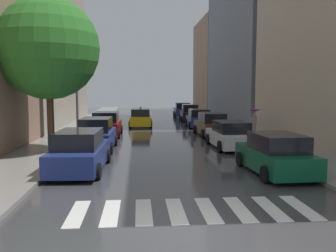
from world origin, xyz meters
TOP-DOWN VIEW (x-y plane):
  - ground_plane at (0.00, 24.00)m, footprint 28.00×72.00m
  - sidewalk_left at (-6.50, 24.00)m, footprint 3.00×72.00m
  - sidewalk_right at (6.50, 24.00)m, footprint 3.00×72.00m
  - crosswalk_stripes at (0.00, 1.54)m, footprint 6.75×2.20m
  - building_left_mid at (-11.00, 28.24)m, footprint 6.00×21.81m
  - building_right_mid at (11.00, 31.15)m, footprint 6.00×19.04m
  - building_right_far at (11.00, 47.49)m, footprint 6.00×13.06m
  - parked_car_left_nearest at (-3.90, 6.81)m, footprint 2.25×4.85m
  - parked_car_left_second at (-3.79, 12.02)m, footprint 2.10×4.38m
  - parked_car_left_third at (-3.78, 18.06)m, footprint 2.16×4.62m
  - parked_car_right_nearest at (3.99, 5.68)m, footprint 2.27×4.43m
  - parked_car_right_second at (3.79, 12.13)m, footprint 2.18×4.55m
  - parked_car_right_third at (3.83, 17.70)m, footprint 2.12×4.46m
  - parked_car_right_fourth at (3.92, 23.72)m, footprint 2.22×4.44m
  - parked_car_right_fifth at (3.99, 30.05)m, footprint 2.18×4.46m
  - parked_car_right_sixth at (4.00, 36.37)m, footprint 2.30×4.50m
  - taxi_midroad at (-1.28, 24.86)m, footprint 2.12×4.37m
  - pedestrian_foreground at (6.51, 16.13)m, footprint 0.91×0.91m
  - street_tree_left at (-6.10, 11.27)m, footprint 5.30×5.30m
  - lamp_post_left at (-5.55, 16.40)m, footprint 0.60×0.28m

SIDE VIEW (x-z plane):
  - ground_plane at x=0.00m, z-range -0.04..0.00m
  - crosswalk_stripes at x=0.00m, z-range 0.00..0.01m
  - sidewalk_left at x=-6.50m, z-range 0.00..0.15m
  - sidewalk_right at x=6.50m, z-range 0.00..0.15m
  - parked_car_right_second at x=3.79m, z-range -0.04..1.51m
  - parked_car_right_nearest at x=3.99m, z-range -0.05..1.58m
  - parked_car_right_fourth at x=3.92m, z-range -0.05..1.58m
  - taxi_midroad at x=-1.28m, z-range -0.14..1.67m
  - parked_car_right_third at x=3.83m, z-range -0.06..1.64m
  - parked_car_left_nearest at x=-3.90m, z-range -0.06..1.65m
  - parked_car_right_sixth at x=4.00m, z-range -0.06..1.70m
  - parked_car_left_third at x=-3.78m, z-range -0.06..1.72m
  - parked_car_right_fifth at x=3.99m, z-range -0.07..1.74m
  - parked_car_left_second at x=-3.79m, z-range -0.07..1.75m
  - pedestrian_foreground at x=6.51m, z-range 0.54..2.40m
  - lamp_post_left at x=-5.55m, z-range 0.69..8.37m
  - street_tree_left at x=-6.10m, z-range 1.49..9.47m
  - building_right_far at x=11.00m, z-range 0.00..13.87m
  - building_left_mid at x=-11.00m, z-range 0.00..14.12m
  - building_right_mid at x=11.00m, z-range 0.00..24.00m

